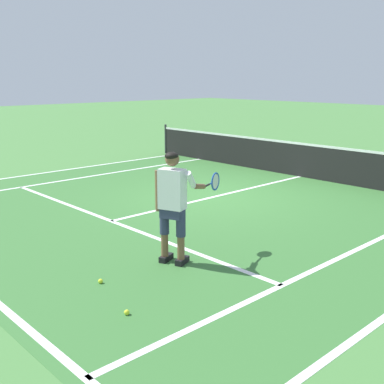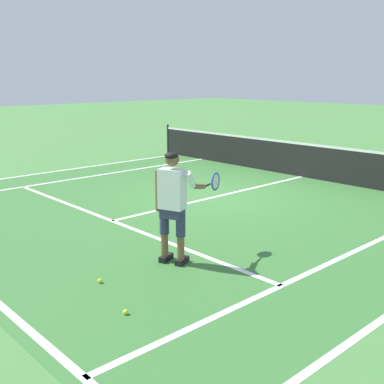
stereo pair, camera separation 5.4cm
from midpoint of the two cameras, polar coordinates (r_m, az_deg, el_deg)
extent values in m
plane|color=#477F3D|center=(11.40, 2.97, -0.58)|extent=(80.00, 80.00, 0.00)
cube|color=#387033|center=(10.58, -1.69, -1.66)|extent=(10.98, 9.84, 0.00)
cube|color=white|center=(9.61, -9.29, -3.40)|extent=(8.23, 0.10, 0.01)
cube|color=white|center=(11.60, 3.98, -0.32)|extent=(0.10, 6.40, 0.01)
cube|color=white|center=(13.87, -12.92, 1.65)|extent=(0.10, 9.44, 0.01)
cube|color=white|center=(8.09, 18.00, -7.17)|extent=(0.10, 9.44, 0.01)
cube|color=white|center=(15.06, -15.55, 2.41)|extent=(0.10, 9.44, 0.01)
cylinder|color=#333338|center=(17.94, -2.80, 6.31)|extent=(0.08, 0.08, 1.07)
cube|color=black|center=(13.97, 13.09, 3.60)|extent=(11.84, 0.02, 0.91)
cube|color=white|center=(13.90, 13.20, 5.57)|extent=(11.84, 0.03, 0.06)
cube|color=black|center=(7.50, -2.89, -7.80)|extent=(0.20, 0.30, 0.09)
cube|color=black|center=(7.37, -0.97, -8.17)|extent=(0.20, 0.30, 0.09)
cylinder|color=brown|center=(7.38, -3.06, -6.27)|extent=(0.11, 0.11, 0.36)
cylinder|color=#2D3351|center=(7.26, -3.10, -3.41)|extent=(0.14, 0.14, 0.41)
cylinder|color=brown|center=(7.26, -1.13, -6.62)|extent=(0.11, 0.11, 0.36)
cylinder|color=#2D3351|center=(7.13, -1.14, -3.71)|extent=(0.14, 0.14, 0.41)
cube|color=#2D3351|center=(7.15, -2.14, -2.30)|extent=(0.39, 0.31, 0.20)
cube|color=white|center=(7.07, -2.16, 0.36)|extent=(0.43, 0.34, 0.60)
cylinder|color=brown|center=(7.19, -3.84, 0.16)|extent=(0.09, 0.09, 0.62)
cylinder|color=white|center=(6.99, 0.08, 1.48)|extent=(0.18, 0.28, 0.29)
cylinder|color=brown|center=(7.19, 1.12, 0.67)|extent=(0.18, 0.30, 0.14)
sphere|color=brown|center=(6.99, -2.16, 3.93)|extent=(0.21, 0.21, 0.21)
ellipsoid|color=black|center=(6.96, -2.24, 4.31)|extent=(0.26, 0.26, 0.12)
cylinder|color=#232326|center=(7.38, 1.96, 0.77)|extent=(0.10, 0.20, 0.03)
cylinder|color=#1E479E|center=(7.52, 2.45, 0.99)|extent=(0.06, 0.10, 0.02)
torus|color=#1E479E|center=(7.68, 3.02, 1.26)|extent=(0.13, 0.29, 0.30)
cylinder|color=silver|center=(7.68, 3.02, 1.26)|extent=(0.09, 0.23, 0.25)
sphere|color=#CCE02D|center=(6.83, -10.63, -10.33)|extent=(0.07, 0.07, 0.07)
sphere|color=#CCE02D|center=(5.95, -7.62, -13.95)|extent=(0.07, 0.07, 0.07)
camera|label=1|loc=(0.03, -89.79, 0.05)|focal=44.92mm
camera|label=2|loc=(0.03, 90.21, -0.05)|focal=44.92mm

